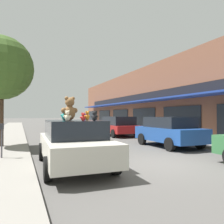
# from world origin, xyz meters

# --- Properties ---
(ground_plane) EXTENTS (260.00, 260.00, 0.00)m
(ground_plane) POSITION_xyz_m (0.00, 0.00, 0.00)
(ground_plane) COLOR #514F4C
(storefront_row) EXTENTS (13.84, 38.35, 6.56)m
(storefront_row) POSITION_xyz_m (12.98, 12.40, 3.28)
(storefront_row) COLOR brown
(storefront_row) RESTS_ON ground_plane
(plush_art_car) EXTENTS (2.20, 4.71, 1.53)m
(plush_art_car) POSITION_xyz_m (-2.90, 0.74, 0.81)
(plush_art_car) COLOR beige
(plush_art_car) RESTS_ON ground_plane
(teddy_bear_giant) EXTENTS (0.60, 0.39, 0.80)m
(teddy_bear_giant) POSITION_xyz_m (-3.02, 0.83, 1.92)
(teddy_bear_giant) COLOR olive
(teddy_bear_giant) RESTS_ON plush_art_car
(teddy_bear_cream) EXTENTS (0.24, 0.17, 0.31)m
(teddy_bear_cream) POSITION_xyz_m (-3.31, -0.25, 1.68)
(teddy_bear_cream) COLOR beige
(teddy_bear_cream) RESTS_ON plush_art_car
(teddy_bear_yellow) EXTENTS (0.28, 0.19, 0.37)m
(teddy_bear_yellow) POSITION_xyz_m (-2.94, 1.82, 1.71)
(teddy_bear_yellow) COLOR yellow
(teddy_bear_yellow) RESTS_ON plush_art_car
(teddy_bear_purple) EXTENTS (0.13, 0.18, 0.23)m
(teddy_bear_purple) POSITION_xyz_m (-2.43, 1.05, 1.65)
(teddy_bear_purple) COLOR purple
(teddy_bear_purple) RESTS_ON plush_art_car
(teddy_bear_teal) EXTENTS (0.29, 0.24, 0.39)m
(teddy_bear_teal) POSITION_xyz_m (-3.14, 1.13, 1.72)
(teddy_bear_teal) COLOR teal
(teddy_bear_teal) RESTS_ON plush_art_car
(teddy_bear_orange) EXTENTS (0.24, 0.17, 0.32)m
(teddy_bear_orange) POSITION_xyz_m (-2.42, 0.80, 1.69)
(teddy_bear_orange) COLOR orange
(teddy_bear_orange) RESTS_ON plush_art_car
(teddy_bear_red) EXTENTS (0.19, 0.13, 0.25)m
(teddy_bear_red) POSITION_xyz_m (-2.87, -0.33, 1.66)
(teddy_bear_red) COLOR red
(teddy_bear_red) RESTS_ON plush_art_car
(teddy_bear_black) EXTENTS (0.20, 0.21, 0.31)m
(teddy_bear_black) POSITION_xyz_m (-2.48, -0.18, 1.68)
(teddy_bear_black) COLOR black
(teddy_bear_black) RESTS_ON plush_art_car
(parked_car_far_center) EXTENTS (2.08, 4.10, 1.61)m
(parked_car_far_center) POSITION_xyz_m (2.92, 3.24, 0.86)
(parked_car_far_center) COLOR #1E4793
(parked_car_far_center) RESTS_ON ground_plane
(parked_car_far_right) EXTENTS (2.18, 4.07, 1.60)m
(parked_car_far_right) POSITION_xyz_m (2.92, 9.83, 0.87)
(parked_car_far_right) COLOR maroon
(parked_car_far_right) RESTS_ON ground_plane
(street_tree) EXTENTS (3.30, 3.30, 5.67)m
(street_tree) POSITION_xyz_m (-5.50, 6.07, 4.13)
(street_tree) COLOR #473323
(street_tree) RESTS_ON sidewalk_near
(parking_meter) EXTENTS (0.14, 0.10, 1.27)m
(parking_meter) POSITION_xyz_m (-5.18, 2.55, 0.94)
(parking_meter) COLOR #4C4C51
(parking_meter) RESTS_ON sidewalk_near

